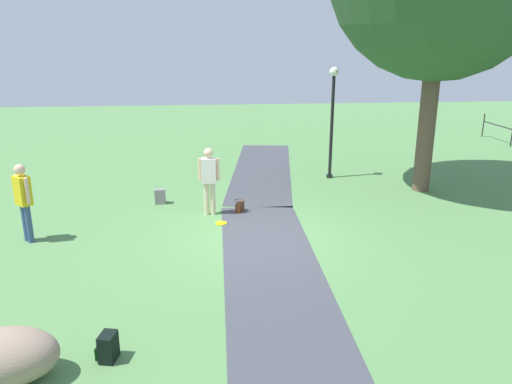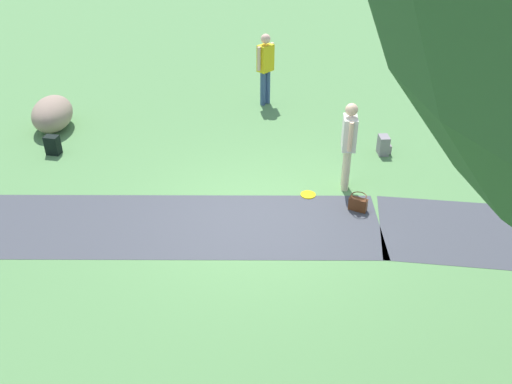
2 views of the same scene
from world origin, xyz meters
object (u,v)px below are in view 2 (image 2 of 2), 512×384
object	(u,v)px
spare_backpack_on_lawn	(384,145)
man_near_boulder	(265,64)
backpack_by_boulder	(53,145)
handbag_on_grass	(358,203)
lawn_boulder	(52,114)
woman_with_handbag	(349,141)
frisbee_on_grass	(308,195)

from	to	relation	value
spare_backpack_on_lawn	man_near_boulder	bearing A→B (deg)	-47.95
backpack_by_boulder	spare_backpack_on_lawn	distance (m)	6.82
handbag_on_grass	spare_backpack_on_lawn	distance (m)	2.26
lawn_boulder	man_near_boulder	size ratio (longest dim) A/B	0.77
handbag_on_grass	man_near_boulder	bearing A→B (deg)	-72.42
woman_with_handbag	man_near_boulder	bearing A→B (deg)	-70.82
handbag_on_grass	spare_backpack_on_lawn	world-z (taller)	spare_backpack_on_lawn
man_near_boulder	woman_with_handbag	bearing A→B (deg)	109.18
man_near_boulder	handbag_on_grass	world-z (taller)	man_near_boulder
handbag_on_grass	spare_backpack_on_lawn	size ratio (longest dim) A/B	0.92
lawn_boulder	woman_with_handbag	world-z (taller)	woman_with_handbag
lawn_boulder	spare_backpack_on_lawn	world-z (taller)	lawn_boulder
lawn_boulder	frisbee_on_grass	xyz separation A→B (m)	(-5.44, 2.89, -0.35)
lawn_boulder	frisbee_on_grass	size ratio (longest dim) A/B	4.78
frisbee_on_grass	spare_backpack_on_lawn	bearing A→B (deg)	-137.17
lawn_boulder	spare_backpack_on_lawn	xyz separation A→B (m)	(-7.14, 1.31, -0.17)
backpack_by_boulder	spare_backpack_on_lawn	size ratio (longest dim) A/B	1.00
woman_with_handbag	backpack_by_boulder	distance (m)	6.05
spare_backpack_on_lawn	frisbee_on_grass	size ratio (longest dim) A/B	1.43
woman_with_handbag	lawn_boulder	bearing A→B (deg)	-23.16
lawn_boulder	man_near_boulder	world-z (taller)	man_near_boulder
lawn_boulder	woman_with_handbag	distance (m)	6.71
backpack_by_boulder	frisbee_on_grass	world-z (taller)	backpack_by_boulder
lawn_boulder	spare_backpack_on_lawn	bearing A→B (deg)	169.59
woman_with_handbag	spare_backpack_on_lawn	distance (m)	1.83
woman_with_handbag	frisbee_on_grass	size ratio (longest dim) A/B	6.09
frisbee_on_grass	lawn_boulder	bearing A→B (deg)	-27.97
lawn_boulder	handbag_on_grass	distance (m)	7.13
woman_with_handbag	backpack_by_boulder	world-z (taller)	woman_with_handbag
spare_backpack_on_lawn	handbag_on_grass	bearing A→B (deg)	67.17
handbag_on_grass	frisbee_on_grass	bearing A→B (deg)	-31.46
woman_with_handbag	handbag_on_grass	distance (m)	1.15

